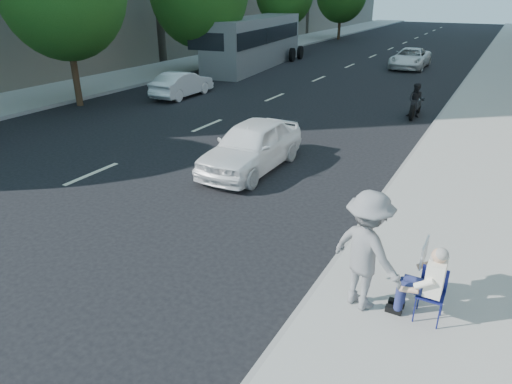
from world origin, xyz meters
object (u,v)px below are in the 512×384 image
Objects in this scene: white_sedan_near at (252,146)px; motorcycle at (416,102)px; white_sedan_mid at (182,84)px; bus at (255,42)px; seated_protester at (426,278)px; white_sedan_far at (410,58)px; jogger at (367,251)px.

motorcycle is at bearing 70.29° from white_sedan_near.
white_sedan_mid is 0.31× the size of bus.
bus is (-15.50, 22.60, 0.76)m from seated_protester.
white_sedan_near is at bearing -109.77° from motorcycle.
bus is (-9.73, -4.52, 0.97)m from white_sedan_far.
white_sedan_near is 9.25m from motorcycle.
jogger is at bearing 135.41° from white_sedan_mid.
jogger reaches higher than motorcycle.
seated_protester is at bearing 137.73° from white_sedan_mid.
seated_protester reaches higher than white_sedan_mid.
white_sedan_mid is at bearing -18.85° from jogger.
white_sedan_near is 0.89× the size of white_sedan_far.
seated_protester is 0.34× the size of white_sedan_mid.
motorcycle is (3.07, 8.72, -0.09)m from white_sedan_near.
bus is at bearing 144.21° from motorcycle.
bus is at bearing -155.86° from white_sedan_far.
white_sedan_far is at bearing -55.47° from jogger.
seated_protester reaches higher than white_sedan_far.
white_sedan_mid is 1.86× the size of motorcycle.
jogger reaches higher than seated_protester.
jogger is at bearing -170.54° from seated_protester.
seated_protester is at bearing -62.41° from bus.
white_sedan_mid is 0.79× the size of white_sedan_far.
white_sedan_far is (8.15, 15.02, 0.04)m from white_sedan_mid.
white_sedan_far is 0.39× the size of bus.
bus is at bearing 118.24° from white_sedan_near.
white_sedan_far is (-4.85, 27.28, -0.50)m from jogger.
white_sedan_near is at bearing -90.88° from white_sedan_far.
seated_protester is 7.55m from white_sedan_near.
white_sedan_far is at bearing 18.08° from bus.
motorcycle is at bearing -78.20° from white_sedan_far.
seated_protester is at bearing -146.10° from jogger.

